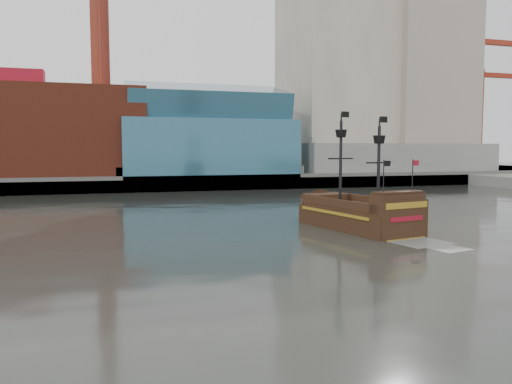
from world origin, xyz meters
name	(u,v)px	position (x,y,z in m)	size (l,w,h in m)	color
ground	(293,315)	(0.00, 0.00, 0.00)	(400.00, 400.00, 0.00)	#252722
promenade_far	(143,176)	(0.00, 92.00, 1.00)	(220.00, 60.00, 2.00)	slate
seawall	(155,184)	(0.00, 62.50, 1.30)	(220.00, 1.00, 2.60)	#4C4C49
skyline	(169,62)	(5.21, 84.56, 24.55)	(149.00, 45.00, 62.00)	#7C624A
crane_a	(478,98)	(78.63, 82.00, 19.11)	(22.50, 4.00, 32.25)	slate
crane_b	(481,116)	(88.23, 92.00, 15.57)	(19.10, 4.00, 26.25)	slate
pirate_ship	(359,218)	(13.43, 19.36, 0.99)	(7.13, 15.16, 10.92)	black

